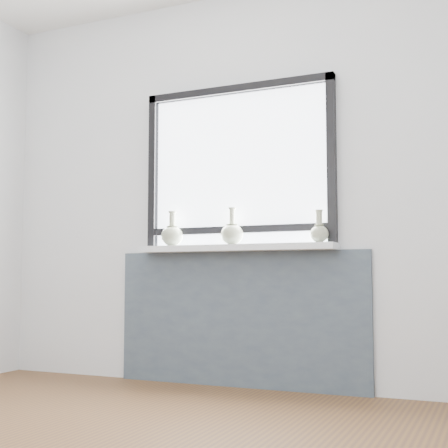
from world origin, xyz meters
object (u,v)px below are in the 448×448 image
at_px(windowsill, 234,248).
at_px(vase_a, 172,235).
at_px(vase_b, 232,233).
at_px(vase_c, 319,232).

height_order(windowsill, vase_a, vase_a).
bearing_deg(vase_a, windowsill, 0.16).
height_order(windowsill, vase_b, vase_b).
distance_m(vase_b, vase_c, 0.58).
height_order(vase_a, vase_b, vase_b).
relative_size(windowsill, vase_c, 6.70).
relative_size(windowsill, vase_a, 5.66).
height_order(vase_b, vase_c, vase_b).
height_order(vase_a, vase_c, vase_a).
distance_m(windowsill, vase_c, 0.57).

